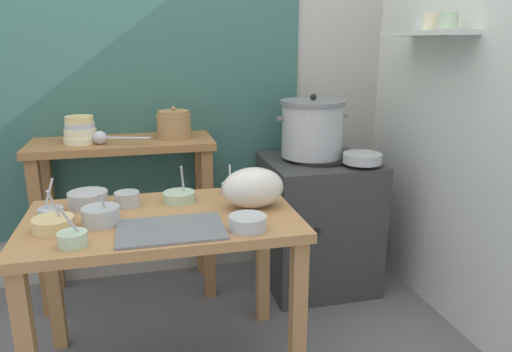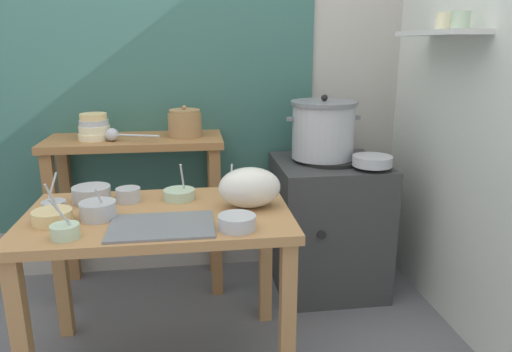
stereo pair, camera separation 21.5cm
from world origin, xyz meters
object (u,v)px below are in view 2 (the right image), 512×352
Objects in this scene: prep_bowl_0 at (92,193)px; prep_table at (160,237)px; stove_block at (327,224)px; prep_bowl_3 at (128,194)px; steamer_pot at (323,129)px; prep_bowl_7 at (52,216)px; clay_pot at (185,123)px; back_shelf_table at (137,176)px; prep_bowl_5 at (180,194)px; prep_bowl_1 at (54,205)px; prep_bowl_6 at (234,187)px; bowl_stack_enamel at (94,128)px; serving_tray at (162,226)px; prep_bowl_8 at (65,230)px; ladle at (114,135)px; wide_pan at (372,161)px; prep_bowl_2 at (98,209)px; prep_bowl_4 at (237,222)px; plastic_bag at (250,188)px.

prep_table is at bearing -32.01° from prep_bowl_0.
stove_block is 1.20m from prep_bowl_3.
steamer_pot reaches higher than prep_bowl_7.
steamer_pot is 2.25× the size of clay_pot.
prep_bowl_0 is 1.55× the size of prep_bowl_3.
back_shelf_table reaches higher than prep_bowl_7.
prep_bowl_5 is at bearing -92.92° from clay_pot.
prep_bowl_6 is (0.77, 0.14, 0.00)m from prep_bowl_1.
steamer_pot is at bearing -4.29° from bowl_stack_enamel.
serving_tray is 0.35m from prep_bowl_8.
wide_pan is at bearing -10.19° from ladle.
stove_block is 7.24× the size of prep_bowl_3.
prep_bowl_5 reaches higher than stove_block.
prep_bowl_3 is (0.12, -0.48, -0.18)m from ladle.
prep_bowl_2 is at bearing -88.18° from ladle.
prep_bowl_4 is (-0.78, -0.64, -0.06)m from wide_pan.
prep_bowl_7 is at bearing -151.75° from steamer_pot.
clay_pot is 0.69× the size of plastic_bag.
prep_bowl_0 is 0.16m from prep_bowl_3.
prep_bowl_1 is (-1.35, -0.52, 0.36)m from stove_block.
serving_tray is 1.92× the size of wide_pan.
prep_table is 0.28m from prep_bowl_2.
prep_table is at bearing 35.84° from prep_bowl_8.
back_shelf_table reaches higher than wide_pan.
serving_tray is at bearing -27.26° from prep_bowl_2.
prep_bowl_6 is at bearing 12.70° from prep_bowl_5.
prep_bowl_8 is at bearing -160.85° from plastic_bag.
prep_bowl_4 is at bearing -93.94° from prep_bowl_6.
steamer_pot reaches higher than prep_table.
prep_bowl_1 is 1.11× the size of prep_bowl_4.
prep_bowl_1 is 0.80m from prep_bowl_4.
wide_pan is at bearing 18.64° from prep_bowl_2.
stove_block is 0.56m from steamer_pot.
clay_pot is 1.07× the size of prep_bowl_7.
back_shelf_table is at bearing 75.63° from prep_bowl_0.
prep_bowl_7 reaches higher than prep_bowl_1.
prep_bowl_5 is at bearing 153.53° from plastic_bag.
prep_bowl_6 is at bearing -143.26° from steamer_pot.
prep_bowl_6 is (0.50, -0.51, 0.07)m from back_shelf_table.
serving_tray is at bearing -139.12° from stove_block.
ladle is 0.50m from prep_bowl_0.
prep_bowl_3 is (0.02, -0.57, 0.07)m from back_shelf_table.
ladle is 1.06m from prep_bowl_4.
steamer_pot is at bearing -6.04° from back_shelf_table.
steamer_pot is at bearing -8.23° from clay_pot.
clay_pot reaches higher than serving_tray.
prep_bowl_1 is at bearing -170.71° from prep_bowl_5.
steamer_pot is 1.25m from bowl_stack_enamel.
prep_bowl_2 is (-0.26, 0.13, 0.03)m from serving_tray.
prep_bowl_6 is (0.71, -0.49, -0.22)m from bowl_stack_enamel.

